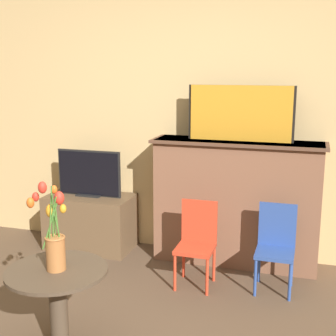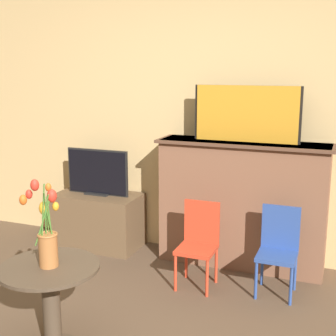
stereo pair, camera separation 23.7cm
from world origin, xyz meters
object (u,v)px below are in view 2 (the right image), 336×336
at_px(painting, 246,114).
at_px(chair_blue, 278,246).
at_px(tv_monitor, 97,173).
at_px(chair_red, 199,240).
at_px(vase_tulips, 47,234).

bearing_deg(painting, chair_blue, -48.37).
xyz_separation_m(painting, tv_monitor, (-1.38, -0.07, -0.60)).
height_order(tv_monitor, chair_red, tv_monitor).
distance_m(chair_red, chair_blue, 0.61).
bearing_deg(chair_blue, vase_tulips, -131.92).
height_order(painting, chair_blue, painting).
bearing_deg(vase_tulips, chair_blue, 48.08).
bearing_deg(tv_monitor, chair_red, -21.01).
distance_m(tv_monitor, vase_tulips, 1.73).
bearing_deg(painting, tv_monitor, -177.07).
xyz_separation_m(tv_monitor, vase_tulips, (0.59, -1.62, 0.03)).
distance_m(tv_monitor, chair_red, 1.27).
relative_size(chair_blue, vase_tulips, 1.26).
distance_m(painting, vase_tulips, 1.95).
height_order(tv_monitor, chair_blue, tv_monitor).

